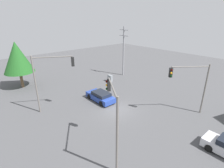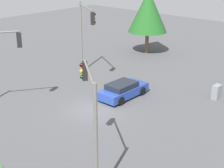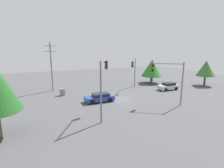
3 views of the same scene
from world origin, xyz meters
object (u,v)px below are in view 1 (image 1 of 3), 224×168
object	(u,v)px
sedan_blue	(101,96)
traffic_signal_aux	(50,74)
traffic_signal_main	(113,110)
electrical_cabinet	(110,78)
traffic_signal_cross	(191,81)

from	to	relation	value
sedan_blue	traffic_signal_aux	xyz separation A→B (m)	(-1.56, -5.88, 4.08)
sedan_blue	traffic_signal_aux	bearing A→B (deg)	165.10
traffic_signal_aux	sedan_blue	bearing A→B (deg)	14.66
traffic_signal_main	traffic_signal_aux	world-z (taller)	traffic_signal_aux
electrical_cabinet	traffic_signal_cross	bearing A→B (deg)	-0.54
traffic_signal_aux	electrical_cabinet	bearing A→B (deg)	45.18
traffic_signal_main	electrical_cabinet	size ratio (longest dim) A/B	5.31
sedan_blue	traffic_signal_main	bearing A→B (deg)	-121.64
sedan_blue	traffic_signal_main	world-z (taller)	traffic_signal_main
traffic_signal_aux	electrical_cabinet	world-z (taller)	traffic_signal_aux
traffic_signal_main	traffic_signal_aux	xyz separation A→B (m)	(-10.27, -0.52, 0.43)
traffic_signal_main	traffic_signal_cross	xyz separation A→B (m)	(0.57, 11.06, -0.16)
traffic_signal_aux	electrical_cabinet	size ratio (longest dim) A/B	5.87
traffic_signal_cross	traffic_signal_main	bearing A→B (deg)	34.84
traffic_signal_cross	traffic_signal_aux	xyz separation A→B (m)	(-10.84, -11.58, 0.59)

